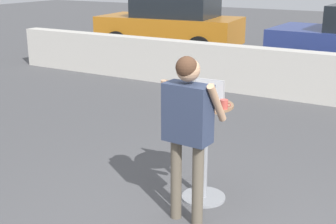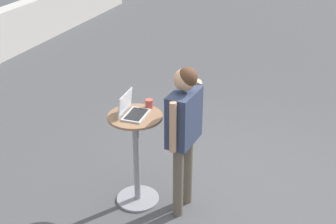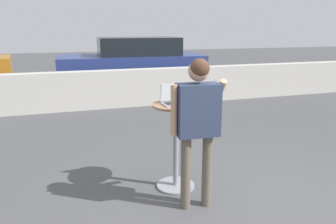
% 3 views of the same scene
% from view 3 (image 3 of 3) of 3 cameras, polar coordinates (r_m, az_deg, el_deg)
% --- Properties ---
extents(ground_plane, '(50.00, 50.00, 0.00)m').
position_cam_3_polar(ground_plane, '(3.76, 13.03, -17.40)').
color(ground_plane, '#4C4C4F').
extents(pavement_kerb, '(15.18, 0.35, 0.93)m').
position_cam_3_polar(pavement_kerb, '(8.42, -5.76, 4.26)').
color(pavement_kerb, beige).
rests_on(pavement_kerb, ground_plane).
extents(cafe_table, '(0.58, 0.58, 1.07)m').
position_cam_3_polar(cafe_table, '(4.03, 1.38, -5.12)').
color(cafe_table, gray).
rests_on(cafe_table, ground_plane).
extents(laptop, '(0.34, 0.26, 0.24)m').
position_cam_3_polar(laptop, '(3.91, 1.24, 2.26)').
color(laptop, '#B7BABF').
rests_on(laptop, cafe_table).
extents(coffee_mug, '(0.12, 0.08, 0.09)m').
position_cam_3_polar(coffee_mug, '(3.91, 4.86, 2.06)').
color(coffee_mug, '#C14C42').
rests_on(coffee_mug, cafe_table).
extents(standing_person, '(0.60, 0.35, 1.66)m').
position_cam_3_polar(standing_person, '(3.45, 5.18, -0.62)').
color(standing_person, brown).
rests_on(standing_person, ground_plane).
extents(parked_car_near_street, '(4.61, 2.11, 1.65)m').
position_cam_3_polar(parked_car_near_street, '(10.70, -6.05, 8.55)').
color(parked_car_near_street, navy).
rests_on(parked_car_near_street, ground_plane).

